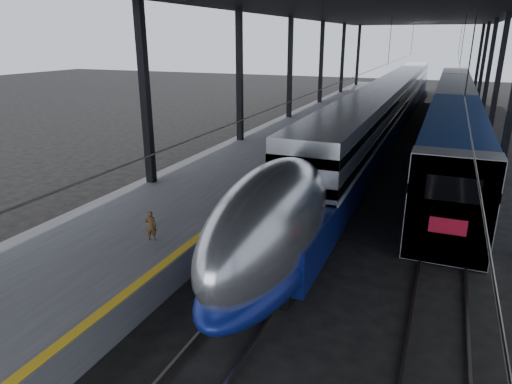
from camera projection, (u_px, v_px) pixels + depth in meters
The scene contains 8 objects.
ground at pixel (213, 272), 15.10m from camera, with size 160.00×160.00×0.00m, color black.
platform at pixel (297, 136), 33.71m from camera, with size 6.00×80.00×1.00m, color #4C4C4F.
yellow_strip at pixel (334, 132), 32.53m from camera, with size 0.30×80.00×0.01m, color gold.
rails at pixel (409, 151), 30.94m from camera, with size 6.52×80.00×0.16m.
canopy at pixel (381, 9), 28.99m from camera, with size 18.00×75.00×9.47m.
tgv_train at pixel (388, 107), 37.89m from camera, with size 2.78×65.20×3.99m.
second_train at pixel (453, 105), 38.66m from camera, with size 2.79×56.05×3.84m.
child at pixel (151, 226), 14.97m from camera, with size 0.37×0.24×1.02m, color #54361C.
Camera 1 is at (6.47, -11.88, 7.36)m, focal length 32.00 mm.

